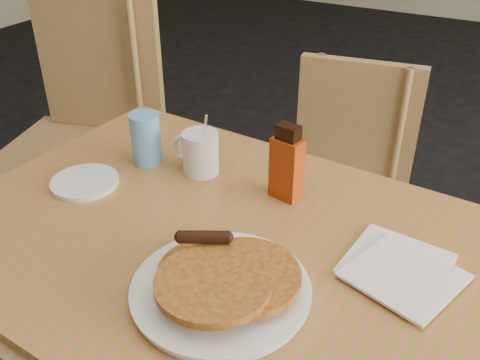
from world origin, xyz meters
The scene contains 9 objects.
main_table centered at (0.04, -0.07, 0.71)m, with size 1.32×0.94×0.75m.
chair_main_far centered at (0.03, 0.68, 0.52)m, with size 0.45×0.45×0.87m.
chair_wall_extra centered at (-0.89, 0.47, 0.61)m, with size 0.57×0.58×1.02m.
pancake_plate centered at (0.10, -0.22, 0.77)m, with size 0.32×0.32×0.09m.
coffee_mug centered at (-0.17, 0.13, 0.80)m, with size 0.12×0.09×0.16m.
syrup_bottle centered at (0.06, 0.13, 0.83)m, with size 0.07×0.05×0.18m.
napkin_stack centered at (0.36, 0.00, 0.76)m, with size 0.23×0.24×0.01m.
blue_tumbler centered at (-0.31, 0.10, 0.81)m, with size 0.07×0.07×0.13m, color #5A99D3.
side_saucer centered at (-0.37, -0.06, 0.76)m, with size 0.16×0.16×0.01m, color silver.
Camera 1 is at (0.47, -0.81, 1.41)m, focal length 40.00 mm.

